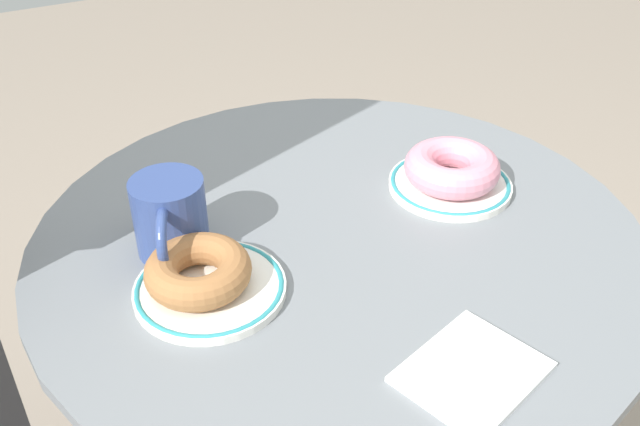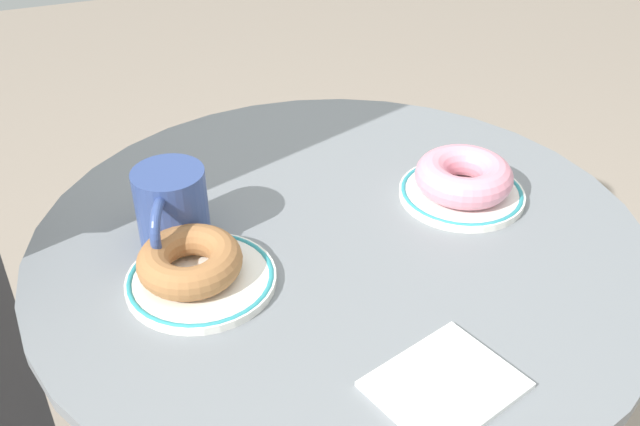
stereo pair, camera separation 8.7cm
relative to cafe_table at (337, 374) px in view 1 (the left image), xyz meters
The scene contains 7 objects.
cafe_table is the anchor object (origin of this frame).
plate_left 0.32m from the cafe_table, 169.87° to the right, with size 0.17×0.17×0.01m.
plate_right 0.32m from the cafe_table, ahead, with size 0.17×0.17×0.01m.
donut_cinnamon 0.35m from the cafe_table, behind, with size 0.12×0.12×0.04m, color #A36B3D.
donut_pink_frosted 0.34m from the cafe_table, ahead, with size 0.13×0.13×0.04m, color pink.
paper_napkin 0.37m from the cafe_table, 89.54° to the right, with size 0.13×0.11×0.01m, color white.
coffee_mug 0.37m from the cafe_table, 162.98° to the left, with size 0.09×0.12×0.10m.
Camera 1 is at (-0.36, -0.63, 1.30)m, focal length 40.29 mm.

